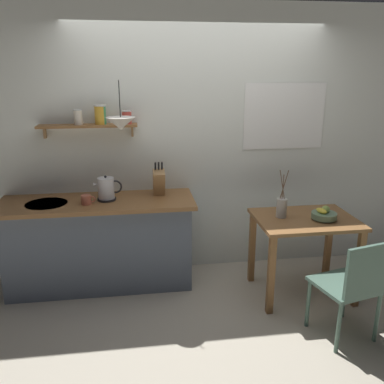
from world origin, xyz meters
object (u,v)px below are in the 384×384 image
fruit_bowl (324,215)px  twig_vase (282,207)px  dining_table (304,232)px  pendant_lamp (121,123)px  coffee_mug_by_sink (87,200)px  knife_block (159,182)px  dining_chair_near (352,284)px  electric_kettle (107,189)px

fruit_bowl → twig_vase: (-0.36, 0.12, 0.05)m
dining_table → pendant_lamp: size_ratio=2.17×
dining_table → fruit_bowl: 0.24m
pendant_lamp → coffee_mug_by_sink: bearing=173.3°
fruit_bowl → twig_vase: size_ratio=0.50×
knife_block → pendant_lamp: size_ratio=0.80×
dining_chair_near → coffee_mug_by_sink: coffee_mug_by_sink is taller
dining_chair_near → coffee_mug_by_sink: bearing=153.0°
electric_kettle → knife_block: bearing=10.4°
electric_kettle → knife_block: knife_block is taller
coffee_mug_by_sink → twig_vase: bearing=-8.4°
dining_chair_near → fruit_bowl: (0.06, 0.67, 0.32)m
pendant_lamp → knife_block: bearing=35.0°
dining_table → fruit_bowl: bearing=-24.0°
fruit_bowl → knife_block: knife_block is taller
dining_chair_near → knife_block: (-1.40, 1.25, 0.53)m
pendant_lamp → twig_vase: bearing=-8.8°
electric_kettle → knife_block: (0.50, 0.09, 0.03)m
dining_table → knife_block: (-1.31, 0.51, 0.39)m
knife_block → dining_table: bearing=-21.3°
knife_block → pendant_lamp: 0.73m
dining_table → twig_vase: (-0.22, 0.05, 0.23)m
twig_vase → electric_kettle: size_ratio=1.69×
fruit_bowl → twig_vase: twig_vase is taller
dining_table → coffee_mug_by_sink: 2.03m
dining_table → pendant_lamp: 1.94m
dining_table → twig_vase: size_ratio=2.04×
dining_table → twig_vase: 0.32m
dining_chair_near → fruit_bowl: bearing=85.3°
twig_vase → pendant_lamp: 1.63m
dining_table → coffee_mug_by_sink: (-1.98, 0.32, 0.30)m
knife_block → pendant_lamp: pendant_lamp is taller
twig_vase → coffee_mug_by_sink: size_ratio=3.45×
fruit_bowl → dining_chair_near: bearing=-94.7°
fruit_bowl → electric_kettle: (-1.95, 0.48, 0.18)m
fruit_bowl → pendant_lamp: pendant_lamp is taller
dining_table → twig_vase: bearing=165.7°
fruit_bowl → pendant_lamp: 1.99m
twig_vase → electric_kettle: bearing=167.1°
coffee_mug_by_sink → pendant_lamp: bearing=-6.7°
coffee_mug_by_sink → fruit_bowl: bearing=-10.1°
twig_vase → dining_table: bearing=-14.3°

